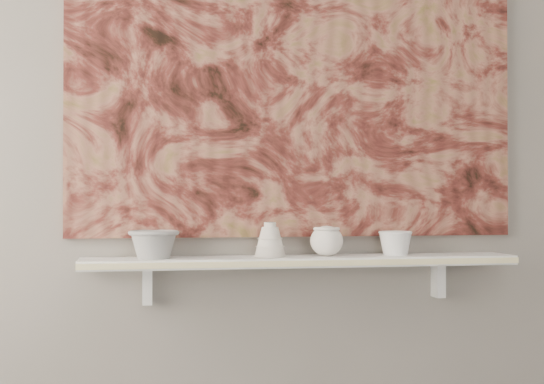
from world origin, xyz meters
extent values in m
plane|color=gray|center=(0.00, 1.60, 1.35)|extent=(3.60, 0.00, 3.60)
cube|color=white|center=(0.00, 1.51, 0.92)|extent=(1.40, 0.18, 0.03)
cube|color=beige|center=(0.00, 1.41, 0.92)|extent=(1.40, 0.01, 0.02)
cube|color=white|center=(-0.49, 1.57, 0.84)|extent=(0.03, 0.06, 0.12)
cube|color=white|center=(0.49, 1.57, 0.84)|extent=(0.03, 0.06, 0.12)
cube|color=maroon|center=(0.00, 1.59, 1.54)|extent=(1.50, 0.02, 1.10)
cube|color=black|center=(0.45, 1.57, 1.23)|extent=(0.09, 0.00, 0.08)
camera|label=1|loc=(-0.54, -0.86, 1.11)|focal=50.00mm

